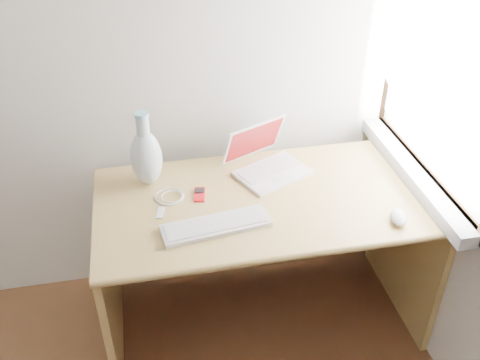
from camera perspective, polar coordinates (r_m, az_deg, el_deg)
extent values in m
cube|color=white|center=(2.26, 21.60, 12.20)|extent=(0.01, 0.90, 1.00)
cube|color=#9B9B9E|center=(2.46, 17.90, 0.81)|extent=(0.10, 0.96, 0.06)
cube|color=white|center=(2.21, 20.04, 12.91)|extent=(0.02, 0.84, 0.92)
cube|color=tan|center=(2.26, 2.82, -2.13)|extent=(1.43, 0.72, 0.03)
cube|color=tan|center=(2.47, -13.71, -11.02)|extent=(0.03, 0.68, 0.73)
cube|color=tan|center=(2.72, 17.17, -6.69)|extent=(0.03, 0.68, 0.73)
cube|color=tan|center=(2.68, 0.95, -2.25)|extent=(1.37, 0.03, 0.49)
cube|color=white|center=(2.39, 3.50, 0.76)|extent=(0.37, 0.32, 0.01)
cube|color=silver|center=(2.38, 3.51, 0.95)|extent=(0.30, 0.22, 0.00)
cube|color=white|center=(2.42, 2.97, 4.18)|extent=(0.31, 0.20, 0.20)
cube|color=maroon|center=(2.42, 2.97, 4.18)|extent=(0.28, 0.18, 0.17)
cube|color=white|center=(2.09, -2.59, -4.87)|extent=(0.44, 0.18, 0.02)
cube|color=silver|center=(2.08, -2.60, -4.64)|extent=(0.40, 0.15, 0.00)
ellipsoid|color=white|center=(2.20, 16.58, -3.81)|extent=(0.10, 0.12, 0.04)
cube|color=#A70B13|center=(2.26, -4.34, -1.55)|extent=(0.06, 0.11, 0.01)
cube|color=black|center=(2.26, -4.35, -1.45)|extent=(0.04, 0.04, 0.00)
torus|color=white|center=(2.27, -7.53, -1.76)|extent=(0.16, 0.16, 0.01)
cube|color=white|center=(2.18, -8.50, -3.47)|extent=(0.04, 0.08, 0.01)
ellipsoid|color=silver|center=(2.30, -9.95, 2.32)|extent=(0.13, 0.13, 0.25)
cylinder|color=silver|center=(2.22, -10.35, 5.75)|extent=(0.05, 0.05, 0.10)
cylinder|color=#98E0F3|center=(2.20, -10.48, 6.92)|extent=(0.06, 0.06, 0.01)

